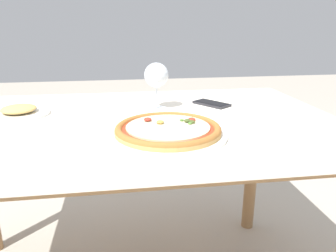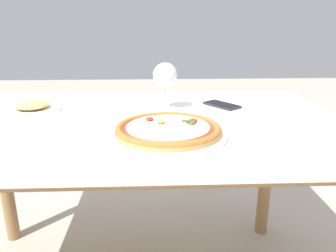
% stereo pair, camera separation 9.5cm
% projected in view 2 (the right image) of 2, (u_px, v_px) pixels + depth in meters
% --- Properties ---
extents(dining_table, '(1.47, 0.93, 0.72)m').
position_uv_depth(dining_table, '(130.00, 142.00, 1.14)').
color(dining_table, '#997047').
rests_on(dining_table, ground_plane).
extents(pizza_plate, '(0.35, 0.35, 0.04)m').
position_uv_depth(pizza_plate, '(168.00, 130.00, 0.96)').
color(pizza_plate, white).
rests_on(pizza_plate, dining_table).
extents(wine_glass_far_left, '(0.09, 0.09, 0.18)m').
position_uv_depth(wine_glass_far_left, '(165.00, 76.00, 1.22)').
color(wine_glass_far_left, silver).
rests_on(wine_glass_far_left, dining_table).
extents(cell_phone, '(0.14, 0.16, 0.01)m').
position_uv_depth(cell_phone, '(222.00, 105.00, 1.29)').
color(cell_phone, '#232328').
rests_on(cell_phone, dining_table).
extents(side_plate, '(0.21, 0.21, 0.04)m').
position_uv_depth(side_plate, '(32.00, 108.00, 1.22)').
color(side_plate, white).
rests_on(side_plate, dining_table).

